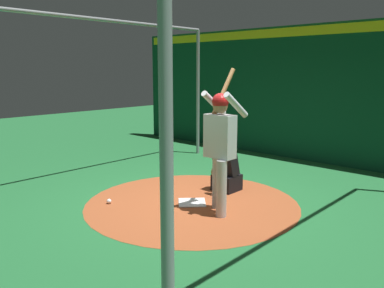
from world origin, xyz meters
The scene contains 8 objects.
ground_plane centered at (0.00, 0.00, 0.00)m, with size 26.54×26.54×0.00m, color #216633.
dirt_circle centered at (0.00, 0.00, 0.00)m, with size 3.33×3.33×0.01m, color #9E4C28.
home_plate centered at (0.00, 0.00, 0.01)m, with size 0.42×0.42×0.01m, color white.
batter centered at (0.01, 0.56, 1.06)m, with size 0.68×0.49×2.09m.
catcher centered at (-0.86, -0.01, 0.36)m, with size 0.58×0.40×0.92m.
back_wall centered at (-4.05, 0.00, 1.54)m, with size 0.22×10.54×3.05m.
cage_frame centered at (0.00, 0.00, 2.13)m, with size 5.83×4.96×3.02m.
baseball_0 centered at (0.90, -0.94, 0.04)m, with size 0.07×0.07×0.07m, color white.
Camera 1 is at (4.38, 4.02, 2.08)m, focal length 37.04 mm.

